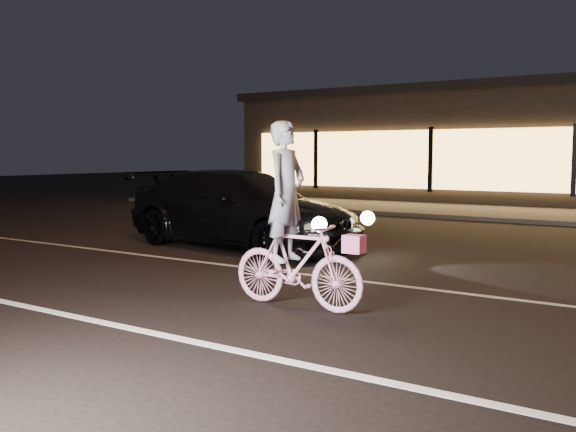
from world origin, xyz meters
The scene contains 6 objects.
ground centered at (0.00, 0.00, 0.00)m, with size 90.00×90.00×0.00m, color black.
lane_stripe_near centered at (0.00, -1.50, 0.00)m, with size 60.00×0.12×0.01m, color silver.
lane_stripe_far centered at (0.00, 2.00, 0.00)m, with size 60.00×0.10×0.01m, color gray.
sidewalk centered at (0.00, 13.00, 0.06)m, with size 30.00×4.00×0.12m, color #383533.
cyclist centered at (-0.62, 0.19, 0.77)m, with size 1.72×0.59×2.17m.
sedan centered at (-4.07, 3.71, 0.74)m, with size 5.32×2.76×1.47m.
Camera 1 is at (3.34, -6.00, 1.78)m, focal length 40.00 mm.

